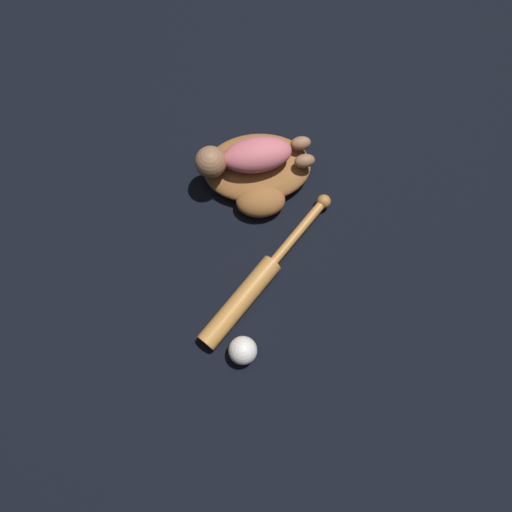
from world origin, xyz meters
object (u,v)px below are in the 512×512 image
object	(u,v)px
baseball_glove	(258,174)
baseball	(243,350)
baby_figure	(248,157)
baseball_bat	(253,286)

from	to	relation	value
baseball_glove	baseball	size ratio (longest dim) A/B	4.67
baseball_glove	baby_figure	size ratio (longest dim) A/B	1.05
baseball_glove	baseball	world-z (taller)	baseball
baseball_glove	baseball_bat	world-z (taller)	baseball_glove
baseball_bat	baseball	xyz separation A→B (m)	(0.08, 0.17, 0.01)
baseball	baby_figure	bearing A→B (deg)	-108.94
baseball_glove	baseball	distance (m)	0.54
baby_figure	baseball	distance (m)	0.55
baseball_glove	baseball_bat	bearing A→B (deg)	70.16
baseball_glove	baby_figure	world-z (taller)	baby_figure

